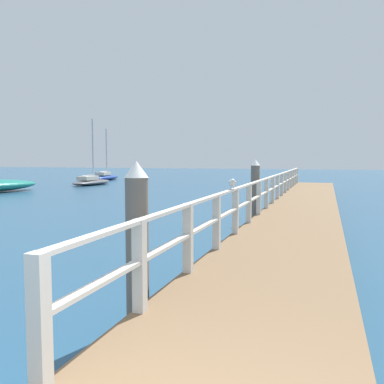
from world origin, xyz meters
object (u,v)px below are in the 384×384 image
at_px(dock_piling_far, 255,191).
at_px(seagull_foreground, 232,182).
at_px(dock_piling_near, 137,245).
at_px(boat_2, 91,181).
at_px(boat_1, 106,177).

relative_size(dock_piling_far, seagull_foreground, 4.41).
relative_size(dock_piling_near, boat_2, 0.40).
relative_size(dock_piling_near, seagull_foreground, 4.41).
height_order(seagull_foreground, boat_2, boat_2).
bearing_deg(boat_2, dock_piling_near, -56.76).
distance_m(dock_piling_near, seagull_foreground, 3.65).
distance_m(dock_piling_far, seagull_foreground, 5.16).
xyz_separation_m(dock_piling_far, boat_2, (-15.50, 15.39, -0.76)).
xyz_separation_m(dock_piling_far, boat_1, (-18.16, 22.25, -0.73)).
height_order(dock_piling_near, seagull_foreground, dock_piling_near).
bearing_deg(dock_piling_far, boat_2, 135.20).
bearing_deg(seagull_foreground, dock_piling_far, -101.56).
bearing_deg(dock_piling_far, dock_piling_near, -90.00).
bearing_deg(dock_piling_near, seagull_foreground, 83.90).
bearing_deg(boat_1, dock_piling_near, -64.66).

